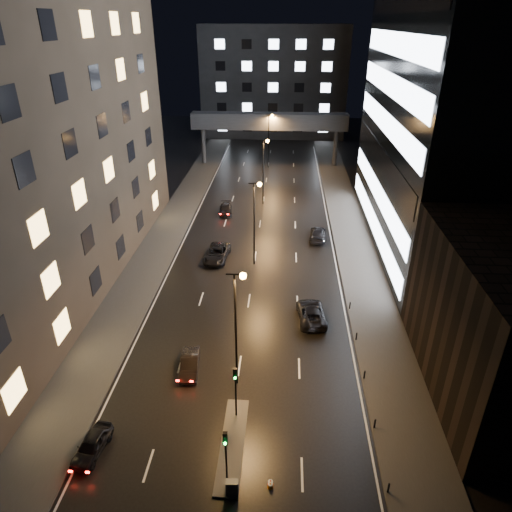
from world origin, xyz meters
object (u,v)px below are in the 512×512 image
object	(u,v)px
car_away_d	(226,209)
car_away_a	(92,445)
car_away_b	(190,364)
car_away_c	(217,253)
car_toward_a	(311,313)
utility_cabinet	(232,487)
car_toward_b	(318,234)

from	to	relation	value
car_away_d	car_away_a	bearing A→B (deg)	-101.20
car_away_b	car_away_c	bearing A→B (deg)	85.48
car_away_a	car_toward_a	size ratio (longest dim) A/B	0.71
car_away_a	utility_cabinet	world-z (taller)	car_away_a
car_away_b	utility_cabinet	world-z (taller)	car_away_b
car_toward_b	car_away_a	bearing A→B (deg)	69.91
car_toward_a	car_toward_b	world-z (taller)	car_toward_a
car_away_c	car_away_d	distance (m)	14.73
car_away_b	utility_cabinet	xyz separation A→B (m)	(4.74, -10.93, 0.04)
car_toward_a	car_away_b	bearing A→B (deg)	31.95
car_away_a	utility_cabinet	distance (m)	10.02
car_toward_b	car_away_c	bearing A→B (deg)	33.57
car_away_b	car_toward_b	bearing A→B (deg)	59.45
car_away_d	car_toward_b	world-z (taller)	car_toward_b
car_away_c	car_toward_a	world-z (taller)	car_away_c
car_away_d	car_toward_a	xyz separation A→B (m)	(11.60, -26.51, 0.10)
car_away_d	car_away_b	bearing A→B (deg)	-94.15
car_away_c	car_toward_a	size ratio (longest dim) A/B	1.04
car_away_b	car_away_c	xyz separation A→B (m)	(-0.53, 19.71, 0.11)
car_away_a	car_toward_a	world-z (taller)	car_toward_a
car_away_d	car_toward_a	world-z (taller)	car_toward_a
car_away_a	car_toward_b	xyz separation A→B (m)	(16.91, 34.66, 0.09)
car_away_a	utility_cabinet	size ratio (longest dim) A/B	3.42
car_away_b	utility_cabinet	distance (m)	11.91
utility_cabinet	car_away_c	bearing A→B (deg)	96.34
car_away_d	car_toward_b	distance (m)	15.56
car_away_a	car_away_b	world-z (taller)	car_away_b
car_away_b	car_toward_b	distance (m)	28.84
car_away_d	car_toward_b	bearing A→B (deg)	-37.99
car_away_b	car_away_c	size ratio (longest dim) A/B	0.73
car_toward_b	car_toward_a	bearing A→B (deg)	90.80
car_away_b	car_toward_a	distance (m)	12.99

